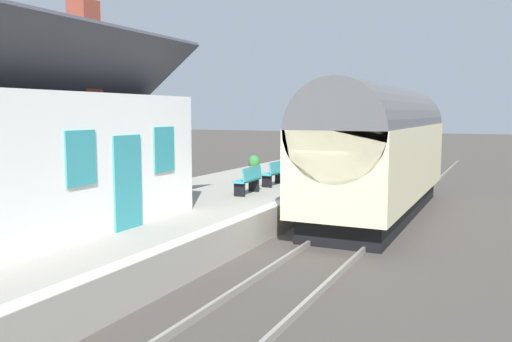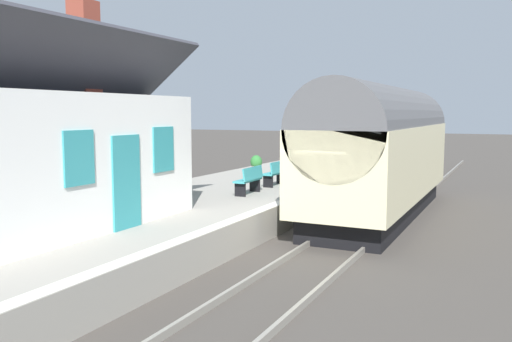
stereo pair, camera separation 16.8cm
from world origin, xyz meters
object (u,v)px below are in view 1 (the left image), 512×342
Objects in this scene: bench_platform_end at (275,172)px; tree_far_left at (53,88)px; planter_bench_left at (254,163)px; planter_edge_far at (342,161)px; planter_bench_right at (179,179)px; station_building at (41,156)px; station_sign_board at (321,150)px; train at (380,149)px; bench_near_building at (328,158)px; bench_mid_platform at (249,179)px; bench_by_lamp at (310,162)px.

tree_far_left is (2.39, 13.01, 3.33)m from bench_platform_end.
bench_platform_end reaches higher than planter_bench_left.
planter_bench_left is at bearing 132.74° from planter_edge_far.
planter_bench_right is 12.68m from tree_far_left.
planter_bench_right is at bearing 146.04° from bench_platform_end.
station_building is 11.16m from station_sign_board.
train is at bearing -84.19° from bench_platform_end.
station_sign_board is at bearing 57.41° from train.
train is at bearing -31.15° from station_building.
planter_edge_far is (6.37, -0.62, -0.08)m from bench_platform_end.
bench_platform_end is 4.29m from planter_bench_left.
bench_platform_end is 2.39m from station_sign_board.
station_building reaches higher than bench_near_building.
station_sign_board is at bearing -112.23° from planter_bench_left.
bench_platform_end is at bearing -100.41° from tree_far_left.
bench_mid_platform is at bearing -178.27° from bench_near_building.
station_building is at bearing 164.92° from station_sign_board.
bench_platform_end is at bearing -33.96° from planter_bench_right.
train is 16.95m from tree_far_left.
bench_mid_platform is 0.23× the size of tree_far_left.
planter_bench_right is (-6.53, -0.46, 0.09)m from planter_bench_left.
bench_near_building is at bearing -5.96° from station_building.
planter_edge_far is 9.79m from planter_bench_right.
tree_far_left is at bearing 88.55° from station_sign_board.
planter_bench_left is 3.92m from station_sign_board.
station_building is 9.98× the size of planter_bench_left.
bench_mid_platform is 4.41m from station_sign_board.
bench_near_building is at bearing 0.66° from bench_by_lamp.
train is 1.44× the size of station_building.
train reaches higher than planter_bench_left.
bench_mid_platform is at bearing -16.19° from station_building.
bench_by_lamp is 1.00× the size of bench_mid_platform.
planter_edge_far is at bearing -118.15° from bench_near_building.
bench_near_building is (6.83, 0.24, 0.00)m from bench_platform_end.
bench_mid_platform is 9.03m from bench_near_building.
train reaches higher than bench_near_building.
bench_platform_end is 1.52× the size of planter_bench_right.
bench_platform_end is 0.23× the size of tree_far_left.
planter_bench_left is 0.12× the size of tree_far_left.
station_sign_board reaches higher than planter_bench_left.
bench_mid_platform is 2.25m from planter_bench_right.
planter_edge_far is at bearing -9.31° from station_building.
planter_bench_left is at bearing -84.06° from tree_far_left.
bench_by_lamp is at bearing 28.54° from station_sign_board.
bench_by_lamp is 6.53m from bench_mid_platform.
tree_far_left reaches higher than bench_mid_platform.
train is 6.89× the size of station_sign_board.
station_building reaches higher than planter_bench_right.
bench_by_lamp is at bearing -69.85° from planter_bench_left.
planter_bench_right reaches higher than bench_near_building.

